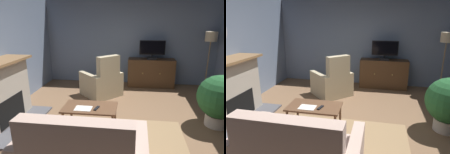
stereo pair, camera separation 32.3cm
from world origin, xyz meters
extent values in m
cube|color=brown|center=(0.00, 0.00, -0.02)|extent=(5.86, 6.39, 0.04)
cube|color=slate|center=(0.00, 2.95, 1.30)|extent=(5.86, 0.10, 2.59)
cube|color=#8E704C|center=(-0.04, -0.44, 0.01)|extent=(2.31, 1.62, 0.01)
cube|color=#4C4C51|center=(-1.94, -0.11, 0.02)|extent=(0.50, 1.59, 0.04)
cube|color=black|center=(-2.18, -0.11, 0.32)|extent=(0.10, 0.78, 0.52)
cube|color=black|center=(0.68, 2.60, 0.03)|extent=(1.33, 0.38, 0.06)
cube|color=#422B19|center=(0.68, 2.60, 0.43)|extent=(1.39, 0.44, 0.86)
sphere|color=tan|center=(0.43, 2.36, 0.47)|extent=(0.03, 0.03, 0.03)
sphere|color=tan|center=(0.93, 2.36, 0.47)|extent=(0.03, 0.03, 0.03)
cube|color=black|center=(0.68, 2.55, 0.89)|extent=(0.27, 0.20, 0.06)
cylinder|color=black|center=(0.68, 2.55, 0.96)|extent=(0.04, 0.04, 0.08)
cube|color=black|center=(0.68, 2.55, 1.21)|extent=(0.74, 0.05, 0.42)
cube|color=black|center=(0.68, 2.52, 1.21)|extent=(0.70, 0.01, 0.38)
cube|color=brown|center=(-0.58, -0.10, 0.46)|extent=(1.00, 0.58, 0.03)
cylinder|color=brown|center=(-0.14, 0.14, 0.22)|extent=(0.04, 0.04, 0.44)
cylinder|color=brown|center=(-1.03, 0.13, 0.22)|extent=(0.04, 0.04, 0.44)
cylinder|color=brown|center=(-0.13, -0.32, 0.22)|extent=(0.04, 0.04, 0.44)
cylinder|color=brown|center=(-1.02, -0.34, 0.22)|extent=(0.04, 0.04, 0.44)
cube|color=black|center=(-0.44, -0.17, 0.48)|extent=(0.09, 0.18, 0.02)
cube|color=silver|center=(-0.68, -0.19, 0.48)|extent=(0.30, 0.22, 0.01)
cube|color=#BC9E8E|center=(-0.38, -1.60, 0.73)|extent=(1.29, 0.20, 0.59)
cube|color=#BC9E8E|center=(-1.10, -1.26, 0.33)|extent=(0.15, 0.87, 0.65)
cube|color=#B2A899|center=(-0.11, -1.39, 0.55)|extent=(0.37, 0.17, 0.36)
cube|color=tan|center=(-0.70, 1.71, 0.22)|extent=(1.05, 1.05, 0.45)
cube|color=tan|center=(-0.46, 1.46, 0.79)|extent=(0.56, 0.56, 0.68)
cube|color=tan|center=(-0.97, 1.44, 0.32)|extent=(0.70, 0.71, 0.65)
cube|color=tan|center=(-0.44, 1.97, 0.32)|extent=(0.70, 0.71, 0.65)
cylinder|color=beige|center=(1.83, 0.36, 0.12)|extent=(0.42, 0.42, 0.23)
sphere|color=#235B2D|center=(1.83, 0.36, 0.60)|extent=(0.83, 0.83, 0.83)
cylinder|color=#4C4233|center=(2.25, 2.47, 0.02)|extent=(0.31, 0.31, 0.04)
cylinder|color=olive|center=(2.25, 2.47, 0.71)|extent=(0.03, 0.03, 1.42)
cylinder|color=beige|center=(2.25, 2.47, 1.55)|extent=(0.32, 0.32, 0.26)
camera|label=1|loc=(0.25, -3.36, 2.03)|focal=31.83mm
camera|label=2|loc=(0.56, -3.31, 2.03)|focal=31.83mm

